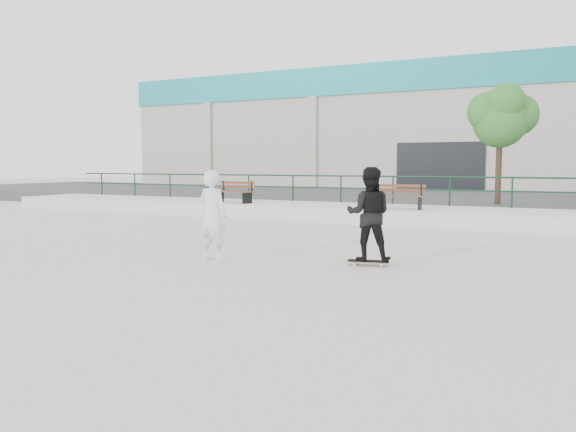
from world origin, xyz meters
The scene contains 11 objects.
ground centered at (0.00, 0.00, 0.00)m, with size 120.00×120.00×0.00m, color #B7B2A7.
ledge centered at (0.00, 9.50, 0.25)m, with size 30.00×3.00×0.50m, color silver.
parking_strip centered at (0.00, 18.00, 0.25)m, with size 60.00×14.00×0.50m, color #323232.
railing centered at (0.00, 10.80, 1.24)m, with size 28.00×0.06×1.03m.
commercial_building centered at (0.00, 31.99, 4.58)m, with size 44.20×16.33×8.00m.
bench_left centered at (-4.59, 9.00, 0.90)m, with size 1.82×0.86×0.81m.
bench_right centered at (1.71, 8.85, 0.90)m, with size 1.78×0.65×0.80m.
tree centered at (4.42, 12.45, 3.68)m, with size 2.39×2.12×4.25m.
skateboard centered at (3.24, 1.29, 0.07)m, with size 0.81×0.38×0.09m.
standing_skater centered at (3.24, 1.29, 0.99)m, with size 0.87×0.68×1.79m, color black.
seated_skater centered at (0.27, 0.40, 0.91)m, with size 0.66×0.44×1.82m, color white.
Camera 1 is at (6.59, -8.93, 1.94)m, focal length 35.00 mm.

